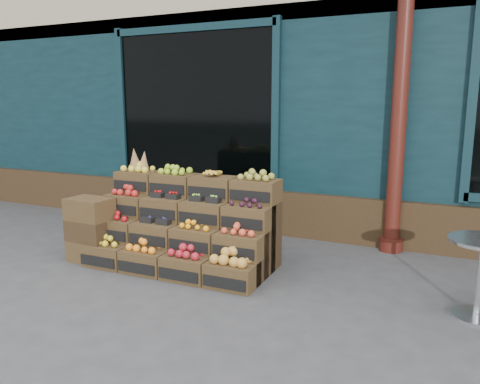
% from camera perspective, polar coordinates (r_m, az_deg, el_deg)
% --- Properties ---
extents(ground, '(60.00, 60.00, 0.00)m').
position_cam_1_polar(ground, '(4.47, -1.46, -12.54)').
color(ground, '#3B3B3D').
rests_on(ground, ground).
extents(shop_facade, '(12.00, 6.24, 4.80)m').
position_cam_1_polar(shop_facade, '(9.00, 13.48, 14.56)').
color(shop_facade, black).
rests_on(shop_facade, ground).
extents(crate_display, '(2.01, 1.00, 1.25)m').
position_cam_1_polar(crate_display, '(5.23, -6.70, -4.61)').
color(crate_display, '#412F19').
rests_on(crate_display, ground).
extents(spare_crates, '(0.50, 0.35, 0.73)m').
position_cam_1_polar(spare_crates, '(5.55, -17.74, -4.42)').
color(spare_crates, '#412F19').
rests_on(spare_crates, ground).
extents(shopkeeper, '(0.86, 0.62, 2.21)m').
position_cam_1_polar(shopkeeper, '(7.24, -2.09, 5.58)').
color(shopkeeper, '#154B1B').
rests_on(shopkeeper, ground).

